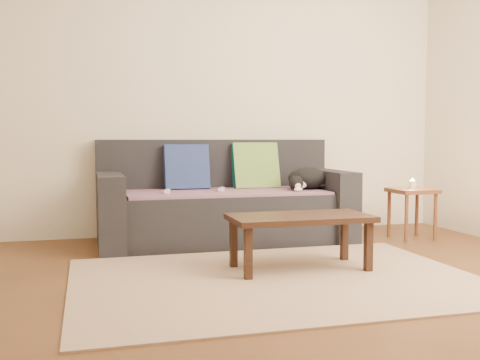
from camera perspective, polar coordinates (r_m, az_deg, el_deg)
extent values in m
plane|color=brown|center=(3.40, 4.65, -10.74)|extent=(4.50, 4.50, 0.00)
cube|color=beige|center=(5.23, -2.89, 8.84)|extent=(4.50, 0.04, 2.60)
cube|color=#232328|center=(4.77, -1.54, -3.83)|extent=(1.70, 0.78, 0.42)
cube|color=#232328|center=(5.12, -2.62, 1.60)|extent=(2.10, 0.18, 0.45)
cube|color=#232328|center=(4.63, -13.05, -3.07)|extent=(0.20, 0.90, 0.60)
cube|color=#232328|center=(5.07, 8.94, -2.38)|extent=(0.20, 0.90, 0.60)
cube|color=#42274A|center=(4.73, -1.49, -1.22)|extent=(1.66, 0.74, 0.02)
cube|color=#121D4F|center=(4.91, -5.44, 1.30)|extent=(0.39, 0.17, 0.40)
cube|color=#0C514F|center=(5.05, 1.57, 1.40)|extent=(0.42, 0.22, 0.43)
ellipsoid|color=black|center=(4.91, 6.93, 0.17)|extent=(0.37, 0.28, 0.19)
sphere|color=black|center=(4.75, 5.71, -0.32)|extent=(0.13, 0.13, 0.12)
sphere|color=white|center=(4.70, 5.89, -0.60)|extent=(0.05, 0.05, 0.05)
ellipsoid|color=black|center=(4.89, 8.84, -0.56)|extent=(0.14, 0.05, 0.04)
cube|color=white|center=(4.55, -7.40, -1.16)|extent=(0.07, 0.15, 0.03)
cube|color=white|center=(4.69, -1.90, -0.96)|extent=(0.09, 0.15, 0.03)
cube|color=brown|center=(5.14, 17.10, -1.05)|extent=(0.35, 0.35, 0.04)
cylinder|color=brown|center=(4.97, 16.55, -3.77)|extent=(0.03, 0.03, 0.41)
cylinder|color=brown|center=(5.12, 19.23, -3.59)|extent=(0.03, 0.03, 0.41)
cylinder|color=brown|center=(5.21, 14.90, -3.37)|extent=(0.03, 0.03, 0.41)
cylinder|color=brown|center=(5.36, 17.51, -3.22)|extent=(0.03, 0.03, 0.41)
cylinder|color=beige|center=(5.13, 17.11, -0.46)|extent=(0.06, 0.06, 0.07)
sphere|color=#FFBF59|center=(5.13, 17.12, 0.04)|extent=(0.02, 0.02, 0.02)
cube|color=#9E886C|center=(3.54, 3.80, -10.05)|extent=(2.50, 1.80, 0.01)
cube|color=black|center=(3.75, 6.12, -3.84)|extent=(0.93, 0.47, 0.04)
cube|color=black|center=(3.48, 0.83, -7.55)|extent=(0.05, 0.05, 0.34)
cube|color=black|center=(3.79, 12.91, -6.69)|extent=(0.05, 0.05, 0.34)
cube|color=black|center=(3.82, -0.67, -6.50)|extent=(0.05, 0.05, 0.34)
cube|color=black|center=(4.10, 10.55, -5.83)|extent=(0.05, 0.05, 0.34)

